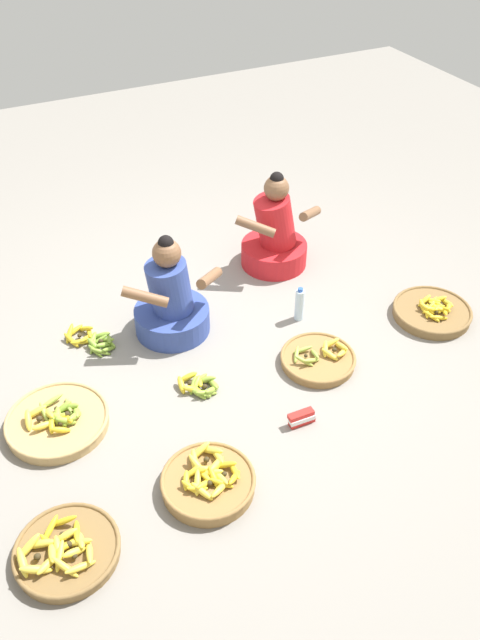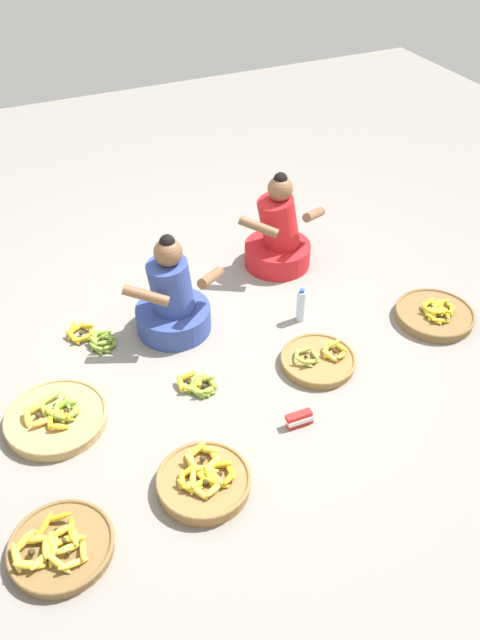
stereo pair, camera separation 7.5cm
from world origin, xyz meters
TOP-DOWN VIEW (x-y plane):
  - ground_plane at (0.00, 0.00)m, footprint 10.00×10.00m
  - vendor_woman_front at (-0.28, 0.30)m, footprint 0.74×0.52m
  - vendor_woman_behind at (0.75, 0.71)m, footprint 0.75×0.52m
  - banana_basket_mid_right at (-0.60, -1.04)m, footprint 0.52×0.52m
  - banana_basket_front_right at (0.45, -0.45)m, footprint 0.50×0.50m
  - banana_basket_near_bicycle at (1.45, -0.38)m, footprint 0.56×0.56m
  - banana_basket_front_center at (-1.23, -0.24)m, footprint 0.61×0.61m
  - banana_basket_mid_left at (-1.39, -1.10)m, footprint 0.53×0.53m
  - loose_bananas_near_vendor at (-0.34, -0.33)m, footprint 0.26×0.25m
  - loose_bananas_back_left at (-0.83, 0.40)m, footprint 0.32×0.39m
  - water_bottle at (0.57, 0.02)m, footprint 0.07×0.07m
  - packet_carton_stack at (0.09, -0.86)m, footprint 0.17×0.06m

SIDE VIEW (x-z plane):
  - ground_plane at x=0.00m, z-range 0.00..0.00m
  - loose_bananas_near_vendor at x=-0.34m, z-range -0.01..0.07m
  - loose_bananas_back_left at x=-0.83m, z-range -0.02..0.08m
  - banana_basket_front_right at x=0.45m, z-range -0.03..0.10m
  - banana_basket_mid_left at x=-1.39m, z-range -0.03..0.12m
  - packet_carton_stack at x=0.09m, z-range 0.00..0.09m
  - banana_basket_near_bicycle at x=1.45m, z-range -0.02..0.11m
  - banana_basket_front_center at x=-1.23m, z-range -0.03..0.12m
  - banana_basket_mid_right at x=-0.60m, z-range -0.02..0.13m
  - water_bottle at x=0.57m, z-range -0.01..0.26m
  - vendor_woman_front at x=-0.28m, z-range -0.14..0.63m
  - vendor_woman_behind at x=0.75m, z-range -0.14..0.65m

